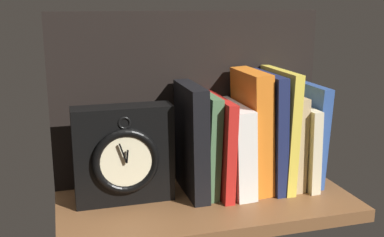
% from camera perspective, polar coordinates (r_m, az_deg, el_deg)
% --- Properties ---
extents(ground_plane, '(0.58, 0.27, 0.03)m').
position_cam_1_polar(ground_plane, '(0.96, 1.82, -10.38)').
color(ground_plane, brown).
extents(back_panel, '(0.58, 0.01, 0.36)m').
position_cam_1_polar(back_panel, '(1.02, -0.34, 2.60)').
color(back_panel, black).
rests_on(back_panel, ground_plane).
extents(book_black_skeptic, '(0.04, 0.15, 0.23)m').
position_cam_1_polar(book_black_skeptic, '(0.94, -0.05, -2.64)').
color(book_black_skeptic, black).
rests_on(book_black_skeptic, ground_plane).
extents(book_green_romantic, '(0.03, 0.13, 0.21)m').
position_cam_1_polar(book_green_romantic, '(0.96, 1.73, -3.08)').
color(book_green_romantic, '#476B44').
rests_on(book_green_romantic, ground_plane).
extents(book_red_requiem, '(0.02, 0.17, 0.20)m').
position_cam_1_polar(book_red_requiem, '(0.96, 3.14, -3.19)').
color(book_red_requiem, red).
rests_on(book_red_requiem, ground_plane).
extents(book_white_catcher, '(0.05, 0.16, 0.18)m').
position_cam_1_polar(book_white_catcher, '(0.98, 4.95, -3.46)').
color(book_white_catcher, silver).
rests_on(book_white_catcher, ground_plane).
extents(book_orange_pandolfini, '(0.05, 0.14, 0.25)m').
position_cam_1_polar(book_orange_pandolfini, '(0.98, 7.24, -1.40)').
color(book_orange_pandolfini, orange).
rests_on(book_orange_pandolfini, ground_plane).
extents(book_navy_bierce, '(0.03, 0.16, 0.24)m').
position_cam_1_polar(book_navy_bierce, '(1.00, 9.00, -1.42)').
color(book_navy_bierce, '#192147').
rests_on(book_navy_bierce, ground_plane).
extents(book_yellow_seinlanguage, '(0.03, 0.16, 0.25)m').
position_cam_1_polar(book_yellow_seinlanguage, '(1.01, 10.30, -1.16)').
color(book_yellow_seinlanguage, gold).
rests_on(book_yellow_seinlanguage, ground_plane).
extents(book_tan_shortstories, '(0.02, 0.14, 0.20)m').
position_cam_1_polar(book_tan_shortstories, '(1.02, 11.45, -2.41)').
color(book_tan_shortstories, tan).
rests_on(book_tan_shortstories, ground_plane).
extents(book_cream_twain, '(0.03, 0.17, 0.17)m').
position_cam_1_polar(book_cream_twain, '(1.04, 12.61, -2.93)').
color(book_cream_twain, beige).
rests_on(book_cream_twain, ground_plane).
extents(book_blue_modern, '(0.03, 0.13, 0.21)m').
position_cam_1_polar(book_blue_modern, '(1.05, 13.86, -1.76)').
color(book_blue_modern, '#2D4C8E').
rests_on(book_blue_modern, ground_plane).
extents(framed_clock, '(0.19, 0.07, 0.19)m').
position_cam_1_polar(framed_clock, '(0.92, -8.23, -4.40)').
color(framed_clock, black).
rests_on(framed_clock, ground_plane).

